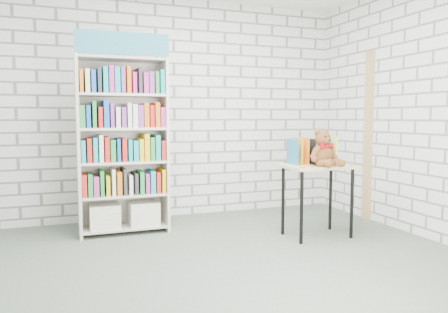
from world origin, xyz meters
name	(u,v)px	position (x,y,z in m)	size (l,w,h in m)	color
ground	(230,262)	(0.00, 0.00, 0.00)	(4.50, 4.50, 0.00)	#4D5B4D
room_shell	(230,59)	(0.00, 0.00, 1.78)	(4.52, 4.02, 2.81)	silver
bookshelf	(123,144)	(-0.75, 1.36, 0.99)	(0.97, 0.38, 2.18)	beige
display_table	(317,175)	(1.19, 0.47, 0.67)	(0.73, 0.51, 0.78)	#D5B480
table_books	(312,150)	(1.19, 0.59, 0.93)	(0.51, 0.23, 0.30)	teal
teddy_bear	(324,151)	(1.19, 0.36, 0.94)	(0.35, 0.34, 0.39)	brown
door_trim	(368,136)	(2.23, 0.95, 1.05)	(0.05, 0.12, 2.10)	tan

